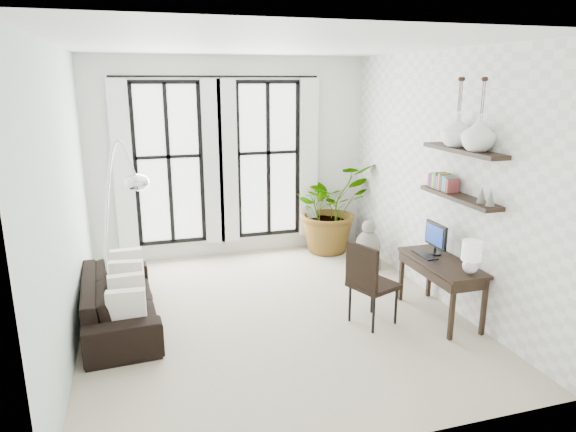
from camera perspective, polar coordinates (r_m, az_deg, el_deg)
name	(u,v)px	position (r m, az deg, el deg)	size (l,w,h in m)	color
floor	(272,315)	(6.51, -1.75, -10.91)	(5.00, 5.00, 0.00)	#BAB093
ceiling	(270,45)	(5.87, -2.01, 18.48)	(5.00, 5.00, 0.00)	white
wall_left	(63,202)	(5.84, -23.72, 1.45)	(5.00, 5.00, 0.00)	silver
wall_right	(440,179)	(6.90, 16.55, 3.99)	(5.00, 5.00, 0.00)	white
wall_back	(232,158)	(8.39, -6.28, 6.38)	(4.50, 4.50, 0.00)	white
windows	(220,162)	(8.29, -7.55, 5.96)	(3.26, 0.13, 2.65)	white
wall_shelves	(459,178)	(6.32, 18.44, 4.07)	(0.25, 1.30, 0.60)	black
sofa	(119,300)	(6.48, -18.23, -8.90)	(2.05, 0.80, 0.60)	black
throw_pillows	(127,284)	(6.40, -17.48, -7.19)	(0.40, 1.52, 0.40)	white
plant	(329,207)	(8.65, 4.63, 0.97)	(1.36, 1.18, 1.51)	#2D7228
desk	(444,265)	(6.42, 16.95, -5.25)	(0.52, 1.23, 1.12)	black
desk_chair	(368,279)	(6.11, 8.93, -6.95)	(0.62, 0.62, 1.02)	black
arc_lamp	(121,200)	(6.11, -18.09, 1.66)	(0.71, 0.41, 2.20)	silver
buddha	(368,248)	(8.01, 8.87, -3.53)	(0.43, 0.43, 0.77)	slate
vase_a	(479,134)	(6.02, 20.43, 8.58)	(0.37, 0.37, 0.38)	white
vase_b	(457,130)	(6.34, 18.27, 9.04)	(0.37, 0.37, 0.38)	white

